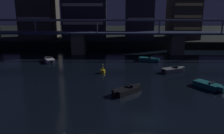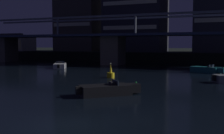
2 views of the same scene
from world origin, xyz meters
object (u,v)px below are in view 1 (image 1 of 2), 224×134
object	(u,v)px
speedboat_mid_center	(173,70)
speedboat_mid_right	(127,90)
speedboat_mid_left	(208,85)
channel_buoy	(103,71)
tower_east_tall	(183,10)
speedboat_near_center	(148,59)
speedboat_near_right	(50,60)
river_bridge	(127,38)

from	to	relation	value
speedboat_mid_center	speedboat_mid_right	world-z (taller)	same
speedboat_mid_left	channel_buoy	world-z (taller)	channel_buoy
tower_east_tall	speedboat_near_center	bearing A→B (deg)	-118.68
tower_east_tall	speedboat_near_right	size ratio (longest dim) A/B	4.00
speedboat_near_right	speedboat_mid_left	bearing A→B (deg)	-30.44
channel_buoy	speedboat_near_right	bearing A→B (deg)	144.30
channel_buoy	speedboat_near_center	bearing A→B (deg)	46.25
speedboat_near_right	speedboat_mid_right	distance (m)	26.52
speedboat_mid_right	river_bridge	bearing A→B (deg)	87.37
tower_east_tall	channel_buoy	distance (m)	48.38
speedboat_mid_center	channel_buoy	xyz separation A→B (m)	(-13.70, -1.05, 0.06)
river_bridge	tower_east_tall	distance (m)	28.72
speedboat_near_center	channel_buoy	bearing A→B (deg)	-133.75
river_bridge	speedboat_near_right	size ratio (longest dim) A/B	17.65
speedboat_near_center	speedboat_near_right	distance (m)	23.35
speedboat_near_right	speedboat_mid_center	size ratio (longest dim) A/B	0.99
tower_east_tall	speedboat_mid_right	distance (m)	55.69
river_bridge	channel_buoy	distance (m)	21.48
channel_buoy	river_bridge	bearing A→B (deg)	74.62
speedboat_mid_right	tower_east_tall	bearing A→B (deg)	66.55
tower_east_tall	speedboat_mid_left	bearing A→B (deg)	-100.69
river_bridge	speedboat_mid_left	distance (m)	30.99
speedboat_near_center	speedboat_mid_right	size ratio (longest dim) A/B	1.11
tower_east_tall	speedboat_mid_center	xyz separation A→B (m)	(-12.16, -38.21, -11.48)
tower_east_tall	speedboat_mid_right	xyz separation A→B (m)	(-21.68, -50.00, -11.48)
river_bridge	speedboat_mid_left	size ratio (longest dim) A/B	18.41
river_bridge	speedboat_mid_left	xyz separation A→B (m)	(11.29, -28.61, -3.80)
speedboat_near_center	channel_buoy	xyz separation A→B (m)	(-10.23, -10.69, 0.06)
speedboat_mid_center	speedboat_mid_left	bearing A→B (deg)	-70.92
speedboat_mid_right	channel_buoy	xyz separation A→B (m)	(-4.18, 10.74, 0.06)
tower_east_tall	speedboat_mid_center	bearing A→B (deg)	-107.66
speedboat_near_center	speedboat_mid_left	bearing A→B (deg)	-70.58
river_bridge	speedboat_near_center	world-z (taller)	river_bridge
speedboat_near_right	channel_buoy	xyz separation A→B (m)	(13.08, -9.40, 0.06)
channel_buoy	speedboat_mid_right	bearing A→B (deg)	-68.74
tower_east_tall	channel_buoy	xyz separation A→B (m)	(-25.86, -39.26, -11.42)
speedboat_near_center	tower_east_tall	bearing A→B (deg)	61.32
speedboat_mid_left	channel_buoy	distance (m)	18.79
river_bridge	speedboat_near_right	world-z (taller)	river_bridge
river_bridge	speedboat_mid_left	bearing A→B (deg)	-68.46
speedboat_near_right	speedboat_mid_right	world-z (taller)	same
speedboat_near_right	speedboat_mid_left	world-z (taller)	same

